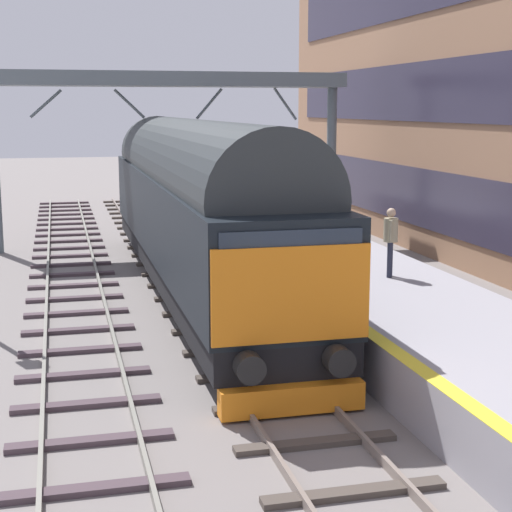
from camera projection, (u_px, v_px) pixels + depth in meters
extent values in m
plane|color=slate|center=(262.00, 377.00, 15.12)|extent=(140.00, 140.00, 0.00)
cube|color=slate|center=(225.00, 376.00, 14.94)|extent=(0.07, 60.00, 0.15)
cube|color=slate|center=(299.00, 370.00, 15.28)|extent=(0.07, 60.00, 0.15)
cube|color=#49403A|center=(354.00, 493.00, 10.47)|extent=(2.50, 0.26, 0.09)
cube|color=#49403A|center=(316.00, 443.00, 12.02)|extent=(2.50, 0.26, 0.09)
cube|color=#49403A|center=(286.00, 405.00, 13.57)|extent=(2.50, 0.26, 0.09)
cube|color=#49403A|center=(262.00, 374.00, 15.11)|extent=(2.50, 0.26, 0.09)
cube|color=#49403A|center=(243.00, 350.00, 16.66)|extent=(2.50, 0.26, 0.09)
cube|color=#49403A|center=(227.00, 329.00, 18.21)|extent=(2.50, 0.26, 0.09)
cube|color=#49403A|center=(213.00, 312.00, 19.76)|extent=(2.50, 0.26, 0.09)
cube|color=#49403A|center=(202.00, 297.00, 21.31)|extent=(2.50, 0.26, 0.09)
cube|color=#49403A|center=(192.00, 284.00, 22.85)|extent=(2.50, 0.26, 0.09)
cube|color=#49403A|center=(183.00, 273.00, 24.40)|extent=(2.50, 0.26, 0.09)
cube|color=#49403A|center=(175.00, 263.00, 25.95)|extent=(2.50, 0.26, 0.09)
cube|color=#49403A|center=(168.00, 254.00, 27.50)|extent=(2.50, 0.26, 0.09)
cube|color=#49403A|center=(162.00, 246.00, 29.04)|extent=(2.50, 0.26, 0.09)
cube|color=#49403A|center=(157.00, 239.00, 30.59)|extent=(2.50, 0.26, 0.09)
cube|color=#49403A|center=(152.00, 233.00, 32.14)|extent=(2.50, 0.26, 0.09)
cube|color=#49403A|center=(147.00, 227.00, 33.69)|extent=(2.50, 0.26, 0.09)
cube|color=#49403A|center=(143.00, 222.00, 35.24)|extent=(2.50, 0.26, 0.09)
cube|color=#49403A|center=(139.00, 217.00, 36.78)|extent=(2.50, 0.26, 0.09)
cube|color=#49403A|center=(136.00, 213.00, 38.33)|extent=(2.50, 0.26, 0.09)
cube|color=#49403A|center=(133.00, 209.00, 39.88)|extent=(2.50, 0.26, 0.09)
cube|color=#49403A|center=(130.00, 205.00, 41.43)|extent=(2.50, 0.26, 0.09)
cube|color=#49403A|center=(127.00, 201.00, 42.98)|extent=(2.50, 0.26, 0.09)
cube|color=gray|center=(43.00, 390.00, 14.17)|extent=(0.07, 60.00, 0.15)
cube|color=gray|center=(125.00, 384.00, 14.51)|extent=(0.07, 60.00, 0.15)
cube|color=#493A41|center=(96.00, 489.00, 10.57)|extent=(2.50, 0.26, 0.09)
cube|color=#493A41|center=(91.00, 441.00, 12.08)|extent=(2.50, 0.26, 0.09)
cube|color=#493A41|center=(87.00, 404.00, 13.59)|extent=(2.50, 0.26, 0.09)
cube|color=#493A41|center=(83.00, 375.00, 15.10)|extent=(2.50, 0.26, 0.09)
cube|color=#493A41|center=(81.00, 350.00, 16.60)|extent=(2.50, 0.26, 0.09)
cube|color=#493A41|center=(78.00, 330.00, 18.11)|extent=(2.50, 0.26, 0.09)
cube|color=#493A41|center=(77.00, 313.00, 19.62)|extent=(2.50, 0.26, 0.09)
cube|color=#493A41|center=(75.00, 298.00, 21.13)|extent=(2.50, 0.26, 0.09)
cube|color=#493A41|center=(74.00, 286.00, 22.63)|extent=(2.50, 0.26, 0.09)
cube|color=#493A41|center=(72.00, 275.00, 24.14)|extent=(2.50, 0.26, 0.09)
cube|color=#493A41|center=(71.00, 265.00, 25.65)|extent=(2.50, 0.26, 0.09)
cube|color=#493A41|center=(70.00, 256.00, 27.15)|extent=(2.50, 0.26, 0.09)
cube|color=#493A41|center=(69.00, 248.00, 28.66)|extent=(2.50, 0.26, 0.09)
cube|color=#493A41|center=(69.00, 241.00, 30.17)|extent=(2.50, 0.26, 0.09)
cube|color=#493A41|center=(68.00, 235.00, 31.68)|extent=(2.50, 0.26, 0.09)
cube|color=#493A41|center=(67.00, 229.00, 33.18)|extent=(2.50, 0.26, 0.09)
cube|color=#493A41|center=(67.00, 224.00, 34.69)|extent=(2.50, 0.26, 0.09)
cube|color=#493A41|center=(66.00, 219.00, 36.20)|extent=(2.50, 0.26, 0.09)
cube|color=#493A41|center=(66.00, 214.00, 37.70)|extent=(2.50, 0.26, 0.09)
cube|color=#493A41|center=(65.00, 210.00, 39.21)|extent=(2.50, 0.26, 0.09)
cube|color=#493A41|center=(65.00, 206.00, 40.72)|extent=(2.50, 0.26, 0.09)
cube|color=#493A41|center=(64.00, 203.00, 42.23)|extent=(2.50, 0.26, 0.09)
cube|color=#99979F|center=(439.00, 338.00, 15.88)|extent=(4.00, 44.00, 1.00)
cube|color=yellow|center=(351.00, 319.00, 15.35)|extent=(0.30, 44.00, 0.01)
cube|color=black|center=(197.00, 263.00, 21.81)|extent=(2.56, 18.07, 0.60)
cube|color=black|center=(196.00, 214.00, 21.56)|extent=(2.70, 18.07, 2.10)
cylinder|color=#2B3032|center=(196.00, 168.00, 21.34)|extent=(2.56, 16.62, 2.57)
cube|color=orange|center=(292.00, 295.00, 12.93)|extent=(2.65, 0.08, 1.58)
cube|color=#232D3D|center=(292.00, 250.00, 12.81)|extent=(2.38, 0.04, 0.64)
cube|color=#232D3D|center=(246.00, 201.00, 21.83)|extent=(0.04, 12.65, 0.44)
cylinder|color=black|center=(249.00, 368.00, 12.75)|extent=(0.48, 0.35, 0.48)
cylinder|color=black|center=(339.00, 361.00, 13.10)|extent=(0.48, 0.35, 0.48)
cube|color=orange|center=(292.00, 398.00, 13.18)|extent=(2.43, 0.36, 0.47)
cylinder|color=black|center=(266.00, 354.00, 14.77)|extent=(1.64, 1.04, 1.04)
cylinder|color=black|center=(252.00, 338.00, 15.82)|extent=(1.64, 1.04, 1.04)
cylinder|color=black|center=(239.00, 323.00, 16.87)|extent=(1.64, 1.04, 1.04)
cylinder|color=black|center=(170.00, 243.00, 26.85)|extent=(1.64, 1.04, 1.04)
cylinder|color=black|center=(166.00, 238.00, 27.90)|extent=(1.64, 1.04, 1.04)
cylinder|color=black|center=(162.00, 233.00, 28.95)|extent=(1.64, 1.04, 1.04)
cylinder|color=#282B3D|center=(390.00, 260.00, 19.05)|extent=(0.13, 0.13, 0.84)
cylinder|color=#282B3D|center=(390.00, 258.00, 19.24)|extent=(0.13, 0.13, 0.84)
cylinder|color=gray|center=(391.00, 230.00, 19.02)|extent=(0.45, 0.45, 0.56)
sphere|color=tan|center=(391.00, 213.00, 18.94)|extent=(0.22, 0.22, 0.22)
cylinder|color=gray|center=(390.00, 231.00, 18.81)|extent=(0.09, 0.09, 0.52)
cylinder|color=gray|center=(391.00, 229.00, 19.22)|extent=(0.09, 0.09, 0.52)
cylinder|color=slate|center=(331.00, 165.00, 30.37)|extent=(0.36, 0.36, 5.71)
cube|color=slate|center=(169.00, 79.00, 28.37)|extent=(12.56, 2.00, 0.50)
cylinder|color=slate|center=(46.00, 104.00, 27.52)|extent=(1.12, 0.10, 0.99)
cylinder|color=slate|center=(129.00, 104.00, 28.19)|extent=(1.08, 0.10, 1.04)
cylinder|color=slate|center=(209.00, 104.00, 28.86)|extent=(1.00, 0.10, 1.12)
cylinder|color=slate|center=(285.00, 104.00, 29.53)|extent=(0.91, 0.10, 1.19)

